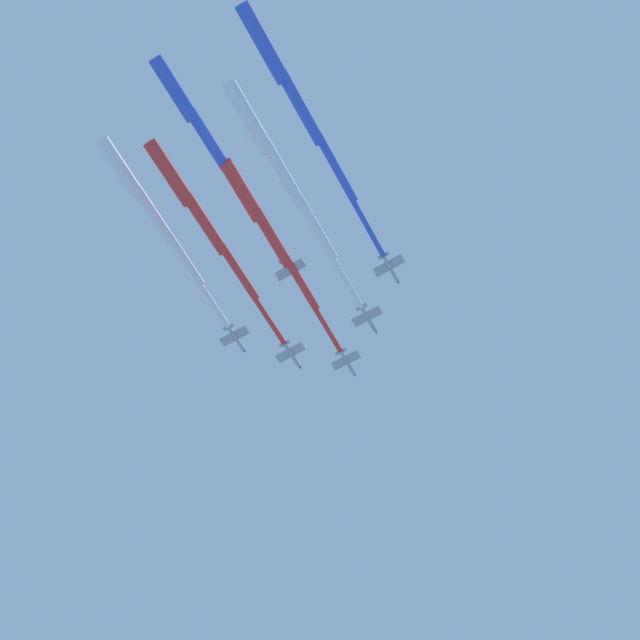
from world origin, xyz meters
TOP-DOWN VIEW (x-y plane):
  - jet_lead at (26.75, 5.09)m, footprint 71.43×18.23m
  - jet_port_inner at (41.29, -5.12)m, footprint 74.27×17.51m
  - jet_starboard_inner at (38.97, 19.07)m, footprint 77.32×18.76m
  - jet_port_mid at (50.59, -14.79)m, footprint 69.14×17.65m
  - jet_starboard_mid at (49.36, 32.91)m, footprint 80.44×19.14m
  - jet_port_outer at (56.77, 9.73)m, footprint 69.06×16.47m

SIDE VIEW (x-z plane):
  - jet_port_inner at x=41.29m, z-range 202.57..206.42m
  - jet_starboard_inner at x=38.97m, z-range 202.91..206.75m
  - jet_starboard_mid at x=49.36m, z-range 203.30..207.23m
  - jet_port_outer at x=56.77m, z-range 204.62..208.57m
  - jet_lead at x=26.75m, z-range 204.68..208.54m
  - jet_port_mid at x=50.59m, z-range 205.09..208.97m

